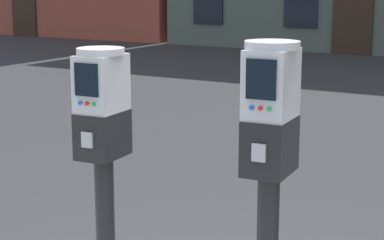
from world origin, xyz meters
TOP-DOWN VIEW (x-y plane):
  - parking_meter_near_kerb at (-0.17, -0.31)m, footprint 0.23×0.26m
  - parking_meter_twin_adjacent at (0.66, -0.31)m, footprint 0.23×0.26m

SIDE VIEW (x-z plane):
  - parking_meter_near_kerb at x=-0.17m, z-range 0.41..1.83m
  - parking_meter_twin_adjacent at x=0.66m, z-range 0.42..1.91m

